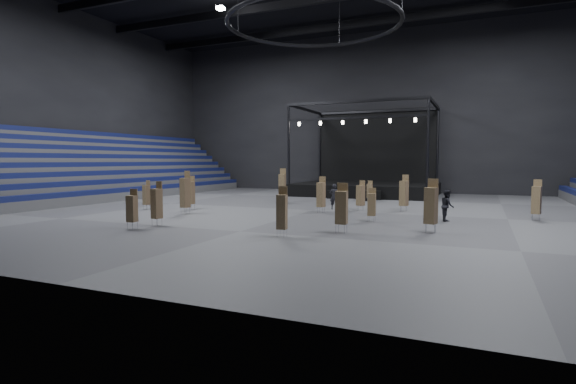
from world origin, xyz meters
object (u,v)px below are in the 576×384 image
at_px(chair_stack_6, 132,208).
at_px(stage, 367,181).
at_px(chair_stack_14, 537,199).
at_px(chair_stack_10, 404,193).
at_px(chair_stack_4, 372,204).
at_px(chair_stack_1, 431,205).
at_px(flight_case_left, 334,194).
at_px(chair_stack_11, 321,194).
at_px(chair_stack_0, 282,185).
at_px(crew_member, 447,206).
at_px(chair_stack_9, 157,203).
at_px(chair_stack_13, 146,194).
at_px(chair_stack_12, 191,192).
at_px(man_center, 334,197).
at_px(chair_stack_2, 282,211).
at_px(chair_stack_3, 342,207).
at_px(flight_case_right, 374,195).
at_px(chair_stack_8, 185,192).
at_px(flight_case_mid, 366,196).
at_px(chair_stack_5, 370,191).
at_px(chair_stack_7, 361,195).

bearing_deg(chair_stack_6, stage, 71.88).
bearing_deg(chair_stack_14, chair_stack_10, -175.82).
bearing_deg(chair_stack_4, chair_stack_1, -42.50).
relative_size(flight_case_left, chair_stack_11, 0.46).
relative_size(chair_stack_0, crew_member, 1.57).
relative_size(chair_stack_9, chair_stack_13, 1.14).
xyz_separation_m(chair_stack_12, man_center, (9.49, 4.25, -0.34)).
xyz_separation_m(chair_stack_2, man_center, (-1.37, 12.28, -0.28)).
bearing_deg(chair_stack_3, chair_stack_9, -176.36).
height_order(flight_case_right, chair_stack_1, chair_stack_1).
bearing_deg(flight_case_right, chair_stack_2, -88.70).
bearing_deg(chair_stack_1, chair_stack_8, -171.22).
distance_m(stage, chair_stack_3, 25.64).
distance_m(flight_case_left, man_center, 9.33).
relative_size(chair_stack_0, man_center, 1.55).
relative_size(flight_case_mid, chair_stack_14, 0.57).
xyz_separation_m(chair_stack_9, man_center, (6.39, 11.65, -0.31)).
distance_m(flight_case_mid, chair_stack_0, 7.65).
relative_size(chair_stack_1, chair_stack_6, 1.28).
xyz_separation_m(chair_stack_14, man_center, (-12.80, 1.09, -0.33)).
bearing_deg(chair_stack_5, chair_stack_0, -149.24).
distance_m(flight_case_mid, flight_case_right, 1.27).
xyz_separation_m(chair_stack_10, crew_member, (3.13, -4.08, -0.40)).
distance_m(man_center, crew_member, 8.73).
xyz_separation_m(stage, flight_case_mid, (1.68, -7.28, -0.99)).
height_order(chair_stack_2, chair_stack_10, chair_stack_10).
xyz_separation_m(chair_stack_4, chair_stack_13, (-16.47, 0.09, 0.05)).
bearing_deg(man_center, flight_case_mid, -103.12).
distance_m(chair_stack_4, chair_stack_12, 13.59).
xyz_separation_m(chair_stack_8, chair_stack_12, (-1.24, 2.32, -0.19)).
bearing_deg(chair_stack_8, chair_stack_13, 178.80).
bearing_deg(chair_stack_8, chair_stack_11, 40.62).
height_order(chair_stack_3, chair_stack_5, chair_stack_3).
bearing_deg(flight_case_mid, chair_stack_10, -58.69).
height_order(chair_stack_0, chair_stack_6, chair_stack_0).
distance_m(flight_case_mid, chair_stack_11, 10.23).
height_order(chair_stack_14, crew_member, chair_stack_14).
relative_size(flight_case_right, chair_stack_12, 0.50).
distance_m(chair_stack_2, chair_stack_7, 12.02).
height_order(flight_case_mid, chair_stack_10, chair_stack_10).
distance_m(flight_case_mid, chair_stack_2, 20.11).
height_order(stage, chair_stack_4, stage).
height_order(flight_case_mid, chair_stack_5, chair_stack_5).
xyz_separation_m(chair_stack_7, chair_stack_11, (-2.20, -2.10, 0.14)).
relative_size(chair_stack_4, chair_stack_9, 0.82).
relative_size(chair_stack_10, chair_stack_14, 1.06).
xyz_separation_m(flight_case_right, chair_stack_14, (11.91, -10.10, 0.84)).
height_order(chair_stack_2, chair_stack_3, chair_stack_3).
bearing_deg(chair_stack_6, chair_stack_1, 11.84).
relative_size(flight_case_left, chair_stack_13, 0.54).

